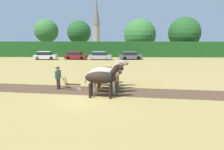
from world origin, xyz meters
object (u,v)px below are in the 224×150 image
at_px(parked_car_center, 130,56).
at_px(tree_center, 184,33).
at_px(farmer_at_plow, 58,76).
at_px(parked_car_far_left, 45,56).
at_px(tree_left, 79,32).
at_px(tree_center_left, 140,35).
at_px(draft_horse_lead_left, 102,78).
at_px(church_spire, 96,21).
at_px(draft_horse_trail_right, 110,71).
at_px(draft_horse_trail_left, 108,72).
at_px(draft_horse_lead_right, 105,74).
at_px(parked_car_left, 76,56).
at_px(farmer_beside_team, 115,72).
at_px(plow, 74,86).
at_px(parked_car_center_left, 100,56).
at_px(tree_far_left, 46,31).

bearing_deg(parked_car_center, tree_center, 28.87).
height_order(farmer_at_plow, parked_car_far_left, farmer_at_plow).
xyz_separation_m(tree_left, parked_car_far_left, (-4.35, -11.87, -4.43)).
xyz_separation_m(tree_center_left, draft_horse_lead_left, (-6.29, -37.25, -3.21)).
distance_m(church_spire, draft_horse_trail_right, 69.02).
relative_size(draft_horse_trail_left, parked_car_center, 0.61).
relative_size(tree_left, tree_center_left, 0.95).
xyz_separation_m(tree_left, draft_horse_lead_right, (8.08, -36.01, -3.67)).
bearing_deg(parked_car_far_left, parked_car_left, 1.53).
xyz_separation_m(farmer_beside_team, parked_car_far_left, (-13.13, 20.55, -0.28)).
bearing_deg(draft_horse_trail_left, draft_horse_trail_right, 89.77).
relative_size(tree_left, parked_car_left, 1.90).
height_order(draft_horse_lead_right, parked_car_left, draft_horse_lead_right).
bearing_deg(draft_horse_lead_left, parked_car_far_left, 123.03).
bearing_deg(parked_car_left, tree_center, 29.21).
bearing_deg(parked_car_far_left, farmer_at_plow, -72.03).
xyz_separation_m(church_spire, draft_horse_lead_left, (7.15, -71.48, -8.67)).
distance_m(draft_horse_lead_left, draft_horse_trail_left, 2.31).
bearing_deg(draft_horse_trail_left, parked_car_far_left, 125.79).
bearing_deg(plow, parked_car_far_left, 120.24).
xyz_separation_m(farmer_beside_team, parked_car_center, (2.59, 20.99, -0.31)).
xyz_separation_m(draft_horse_trail_right, farmer_beside_team, (0.41, 1.30, -0.28)).
bearing_deg(parked_car_center, parked_car_center_left, 175.14).
bearing_deg(farmer_at_plow, church_spire, 116.00).
distance_m(draft_horse_trail_left, draft_horse_trail_right, 1.16).
bearing_deg(tree_center, farmer_beside_team, -116.25).
bearing_deg(tree_far_left, plow, -69.24).
relative_size(draft_horse_trail_left, farmer_beside_team, 1.55).
relative_size(farmer_at_plow, parked_car_left, 0.43).
xyz_separation_m(tree_far_left, tree_left, (7.59, 0.41, -0.33)).
height_order(tree_center, church_spire, church_spire).
bearing_deg(parked_car_far_left, draft_horse_lead_left, -66.64).
height_order(tree_left, draft_horse_lead_right, tree_left).
distance_m(tree_left, church_spire, 34.68).
distance_m(church_spire, farmer_beside_team, 67.83).
bearing_deg(tree_center, parked_car_left, -156.06).
distance_m(church_spire, parked_car_far_left, 47.40).
height_order(tree_center, parked_car_far_left, tree_center).
relative_size(farmer_at_plow, farmer_beside_team, 1.06).
bearing_deg(parked_car_far_left, tree_center, 17.83).
distance_m(tree_far_left, parked_car_center, 22.44).
relative_size(draft_horse_lead_right, draft_horse_trail_right, 1.01).
distance_m(church_spire, draft_horse_lead_right, 71.23).
height_order(draft_horse_lead_left, parked_car_left, draft_horse_lead_left).
xyz_separation_m(tree_far_left, parked_car_far_left, (3.23, -11.46, -4.76)).
bearing_deg(tree_left, draft_horse_trail_left, -76.74).
height_order(tree_center, draft_horse_trail_left, tree_center).
xyz_separation_m(church_spire, farmer_at_plow, (3.46, -69.17, -8.98)).
relative_size(draft_horse_trail_left, parked_car_center_left, 0.62).
bearing_deg(church_spire, parked_car_center, -76.97).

